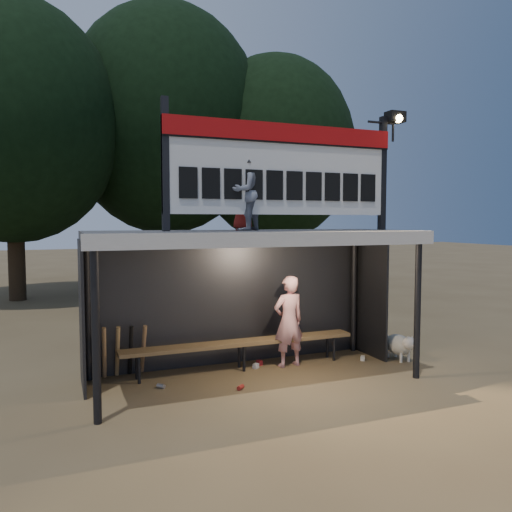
{
  "coord_description": "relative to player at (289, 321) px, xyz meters",
  "views": [
    {
      "loc": [
        -2.8,
        -7.12,
        2.47
      ],
      "look_at": [
        0.2,
        0.4,
        1.9
      ],
      "focal_mm": 35.0,
      "sensor_mm": 36.0,
      "label": 1
    }
  ],
  "objects": [
    {
      "name": "dugout_shelter",
      "position": [
        -0.81,
        -0.18,
        1.07
      ],
      "size": [
        5.1,
        2.08,
        2.32
      ],
      "color": "#3C3C3F",
      "rests_on": "ground"
    },
    {
      "name": "bats",
      "position": [
        -2.68,
        0.39,
        -0.34
      ],
      "size": [
        0.68,
        0.35,
        0.84
      ],
      "color": "#A4784C",
      "rests_on": "ground"
    },
    {
      "name": "ground",
      "position": [
        -0.81,
        -0.43,
        -0.77
      ],
      "size": [
        80.0,
        80.0,
        0.0
      ],
      "primitive_type": "plane",
      "color": "brown",
      "rests_on": "ground"
    },
    {
      "name": "child_a",
      "position": [
        -0.93,
        -0.36,
        2.13
      ],
      "size": [
        0.73,
        0.71,
        1.18
      ],
      "primitive_type": "imported",
      "rotation": [
        0.0,
        0.0,
        3.83
      ],
      "color": "slate",
      "rests_on": "dugout_shelter"
    },
    {
      "name": "child_b",
      "position": [
        -0.87,
        -0.13,
        1.96
      ],
      "size": [
        0.49,
        0.46,
        0.84
      ],
      "primitive_type": "imported",
      "rotation": [
        0.0,
        0.0,
        2.48
      ],
      "color": "#A22018",
      "rests_on": "dugout_shelter"
    },
    {
      "name": "bench",
      "position": [
        -0.81,
        0.12,
        -0.34
      ],
      "size": [
        4.0,
        0.35,
        0.48
      ],
      "color": "olive",
      "rests_on": "ground"
    },
    {
      "name": "tree_right",
      "position": [
        4.19,
        10.07,
        4.41
      ],
      "size": [
        6.08,
        6.08,
        8.72
      ],
      "color": "#2F2215",
      "rests_on": "ground"
    },
    {
      "name": "tree_left",
      "position": [
        -4.81,
        9.57,
        4.74
      ],
      "size": [
        6.46,
        6.46,
        9.27
      ],
      "color": "#312316",
      "rests_on": "ground"
    },
    {
      "name": "tree_mid",
      "position": [
        0.19,
        11.07,
        5.39
      ],
      "size": [
        7.22,
        7.22,
        10.36
      ],
      "color": "#312215",
      "rests_on": "ground"
    },
    {
      "name": "scoreboard_assembly",
      "position": [
        -0.25,
        -0.44,
        2.55
      ],
      "size": [
        4.1,
        0.27,
        1.99
      ],
      "color": "black",
      "rests_on": "dugout_shelter"
    },
    {
      "name": "litter",
      "position": [
        -0.58,
        -0.19,
        -0.74
      ],
      "size": [
        3.73,
        1.18,
        0.08
      ],
      "color": "red",
      "rests_on": "ground"
    },
    {
      "name": "player",
      "position": [
        0.0,
        0.0,
        0.0
      ],
      "size": [
        0.6,
        0.43,
        1.55
      ],
      "primitive_type": "imported",
      "rotation": [
        0.0,
        0.0,
        3.25
      ],
      "color": "white",
      "rests_on": "ground"
    },
    {
      "name": "dog",
      "position": [
        1.99,
        -0.4,
        -0.5
      ],
      "size": [
        0.36,
        0.81,
        0.49
      ],
      "color": "beige",
      "rests_on": "ground"
    }
  ]
}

